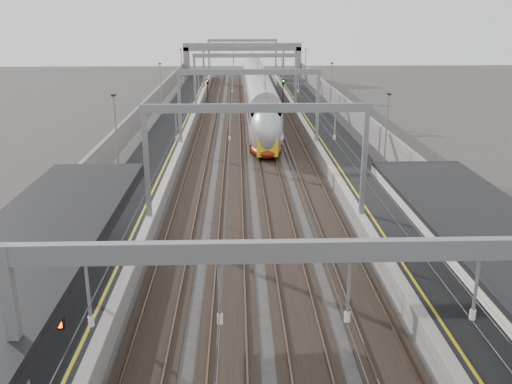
{
  "coord_description": "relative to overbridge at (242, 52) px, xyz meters",
  "views": [
    {
      "loc": [
        -1.04,
        -9.84,
        12.53
      ],
      "look_at": [
        0.0,
        21.96,
        2.42
      ],
      "focal_mm": 40.0,
      "sensor_mm": 36.0,
      "label": 1
    }
  ],
  "objects": [
    {
      "name": "signal_red_near",
      "position": [
        3.2,
        -28.61,
        -2.89
      ],
      "size": [
        0.32,
        0.32,
        3.48
      ],
      "color": "black",
      "rests_on": "ground"
    },
    {
      "name": "overhead_line",
      "position": [
        0.0,
        -48.38,
        0.83
      ],
      "size": [
        13.0,
        140.0,
        6.6
      ],
      "color": "gray",
      "rests_on": "platform_left"
    },
    {
      "name": "platform_left",
      "position": [
        -8.0,
        -55.0,
        -4.81
      ],
      "size": [
        4.0,
        120.0,
        1.0
      ],
      "primitive_type": "cube",
      "color": "black",
      "rests_on": "ground"
    },
    {
      "name": "signal_green",
      "position": [
        -5.2,
        -28.89,
        -2.89
      ],
      "size": [
        0.32,
        0.32,
        3.48
      ],
      "color": "black",
      "rests_on": "ground"
    },
    {
      "name": "train",
      "position": [
        1.5,
        -37.56,
        -3.06
      ],
      "size": [
        2.91,
        53.12,
        4.6
      ],
      "color": "maroon",
      "rests_on": "ground"
    },
    {
      "name": "platform_right",
      "position": [
        8.0,
        -55.0,
        -4.81
      ],
      "size": [
        4.0,
        120.0,
        1.0
      ],
      "primitive_type": "cube",
      "color": "black",
      "rests_on": "ground"
    },
    {
      "name": "signal_red_far",
      "position": [
        5.4,
        -29.45,
        -2.89
      ],
      "size": [
        0.32,
        0.32,
        3.48
      ],
      "color": "black",
      "rests_on": "ground"
    },
    {
      "name": "wall_left",
      "position": [
        -11.2,
        -55.0,
        -3.71
      ],
      "size": [
        0.3,
        120.0,
        3.2
      ],
      "primitive_type": "cube",
      "color": "slate",
      "rests_on": "ground"
    },
    {
      "name": "wall_right",
      "position": [
        11.2,
        -55.0,
        -3.71
      ],
      "size": [
        0.3,
        120.0,
        3.2
      ],
      "primitive_type": "cube",
      "color": "slate",
      "rests_on": "ground"
    },
    {
      "name": "overbridge",
      "position": [
        0.0,
        0.0,
        0.0
      ],
      "size": [
        22.0,
        2.2,
        6.9
      ],
      "color": "slate",
      "rests_on": "ground"
    },
    {
      "name": "tracks",
      "position": [
        0.0,
        -55.0,
        -5.26
      ],
      "size": [
        11.4,
        140.0,
        0.2
      ],
      "color": "black",
      "rests_on": "ground"
    }
  ]
}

